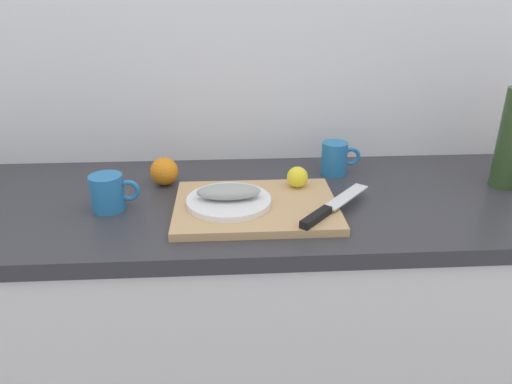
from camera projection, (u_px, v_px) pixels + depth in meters
The scene contains 10 objects.
back_wall at pixel (259, 45), 1.43m from camera, with size 3.20×0.05×2.50m, color white.
kitchen_counter at pixel (265, 332), 1.46m from camera, with size 2.00×0.60×0.90m.
cutting_board at pixel (256, 207), 1.20m from camera, with size 0.40×0.30×0.02m, color tan.
white_plate at pixel (229, 201), 1.19m from camera, with size 0.21×0.21×0.01m, color white.
fish_fillet at pixel (229, 192), 1.18m from camera, with size 0.16×0.07×0.04m, color #999E99.
chef_knife at pixel (328, 209), 1.14m from camera, with size 0.21×0.24×0.02m.
lemon_0 at pixel (297, 177), 1.28m from camera, with size 0.06×0.06×0.06m, color yellow.
coffee_mug_0 at pixel (109, 193), 1.19m from camera, with size 0.12×0.08×0.09m.
coffee_mug_2 at pixel (335, 158), 1.41m from camera, with size 0.12×0.08×0.10m.
orange_0 at pixel (164, 171), 1.34m from camera, with size 0.08×0.08×0.08m, color orange.
Camera 1 is at (-0.10, -1.16, 1.43)m, focal length 33.88 mm.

